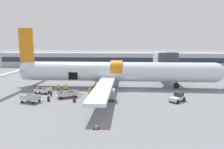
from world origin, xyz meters
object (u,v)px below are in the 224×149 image
at_px(airplane, 114,72).
at_px(baggage_cart_queued, 42,91).
at_px(baggage_cart_loading, 68,94).
at_px(suitcase_on_tarmac_upright, 49,99).
at_px(ground_crew_loader_a, 51,90).
at_px(baggage_tug_lead, 101,90).
at_px(suitcase_on_tarmac_spare, 74,100).
at_px(baggage_cart_empty, 31,99).
at_px(ground_crew_loader_b, 90,92).
at_px(ground_crew_driver, 66,88).
at_px(ground_crew_supervisor, 58,88).
at_px(baggage_tug_mid, 178,98).

relative_size(airplane, baggage_cart_queued, 12.14).
bearing_deg(baggage_cart_loading, suitcase_on_tarmac_upright, -132.26).
bearing_deg(suitcase_on_tarmac_upright, ground_crew_loader_a, 104.91).
height_order(baggage_tug_lead, suitcase_on_tarmac_spare, baggage_tug_lead).
height_order(baggage_tug_lead, baggage_cart_empty, baggage_tug_lead).
distance_m(baggage_cart_queued, ground_crew_loader_a, 2.38).
distance_m(baggage_cart_queued, ground_crew_loader_b, 8.93).
bearing_deg(suitcase_on_tarmac_upright, baggage_cart_queued, 122.33).
relative_size(ground_crew_loader_a, ground_crew_loader_b, 0.95).
bearing_deg(baggage_cart_queued, ground_crew_driver, 8.78).
relative_size(airplane, baggage_cart_loading, 10.02).
relative_size(ground_crew_supervisor, suitcase_on_tarmac_spare, 2.28).
bearing_deg(baggage_cart_loading, ground_crew_loader_a, 163.42).
bearing_deg(ground_crew_supervisor, baggage_tug_mid, -10.87).
relative_size(baggage_cart_queued, baggage_cart_empty, 0.91).
height_order(baggage_tug_mid, baggage_cart_loading, baggage_tug_mid).
relative_size(baggage_cart_loading, baggage_cart_queued, 1.21).
distance_m(baggage_cart_queued, ground_crew_driver, 4.08).
bearing_deg(ground_crew_loader_b, baggage_cart_queued, 166.23).
relative_size(baggage_cart_loading, ground_crew_driver, 2.36).
distance_m(ground_crew_loader_a, suitcase_on_tarmac_upright, 3.55).
bearing_deg(suitcase_on_tarmac_upright, baggage_cart_empty, -162.71).
relative_size(baggage_tug_lead, baggage_tug_mid, 0.99).
bearing_deg(ground_crew_loader_a, ground_crew_driver, 42.56).
xyz_separation_m(ground_crew_loader_b, ground_crew_supervisor, (-6.06, 2.76, -0.02)).
relative_size(baggage_tug_mid, suitcase_on_tarmac_upright, 3.65).
height_order(baggage_cart_queued, suitcase_on_tarmac_upright, baggage_cart_queued).
relative_size(baggage_cart_empty, ground_crew_supervisor, 2.20).
relative_size(baggage_cart_loading, suitcase_on_tarmac_spare, 5.56).
bearing_deg(baggage_tug_lead, ground_crew_loader_b, -118.59).
relative_size(ground_crew_loader_a, ground_crew_driver, 0.94).
bearing_deg(baggage_cart_queued, baggage_tug_lead, 3.05).
bearing_deg(suitcase_on_tarmac_spare, airplane, 62.97).
relative_size(baggage_cart_loading, suitcase_on_tarmac_upright, 5.16).
relative_size(ground_crew_driver, suitcase_on_tarmac_spare, 2.36).
bearing_deg(baggage_cart_queued, suitcase_on_tarmac_spare, -34.22).
bearing_deg(baggage_cart_queued, suitcase_on_tarmac_upright, -57.67).
height_order(baggage_tug_mid, suitcase_on_tarmac_upright, baggage_tug_mid).
bearing_deg(ground_crew_supervisor, baggage_tug_lead, -0.77).
relative_size(ground_crew_loader_b, suitcase_on_tarmac_spare, 2.34).
xyz_separation_m(baggage_tug_mid, baggage_cart_loading, (-17.03, 0.98, -0.08)).
height_order(baggage_cart_loading, baggage_cart_queued, baggage_cart_queued).
height_order(ground_crew_loader_b, suitcase_on_tarmac_upright, ground_crew_loader_b).
xyz_separation_m(baggage_tug_mid, ground_crew_supervisor, (-19.59, 3.76, 0.31)).
bearing_deg(ground_crew_driver, baggage_cart_queued, -171.22).
height_order(baggage_cart_empty, suitcase_on_tarmac_upright, baggage_cart_empty).
relative_size(baggage_tug_mid, ground_crew_loader_b, 1.68).
bearing_deg(baggage_tug_mid, baggage_tug_lead, 163.13).
bearing_deg(baggage_cart_empty, ground_crew_driver, 60.13).
relative_size(ground_crew_loader_b, suitcase_on_tarmac_upright, 2.18).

